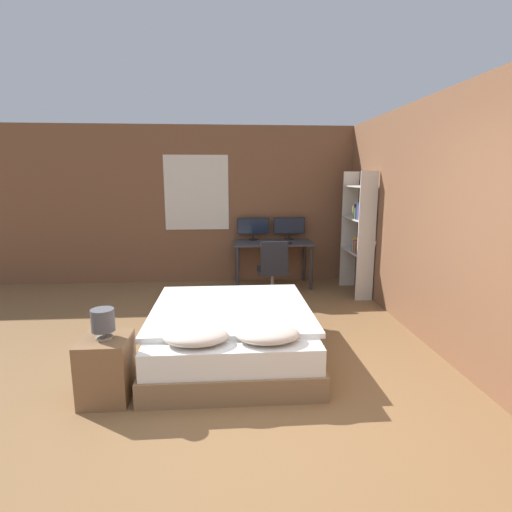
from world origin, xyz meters
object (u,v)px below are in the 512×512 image
computer_mouse (290,243)px  bookshelf (359,228)px  nightstand (107,368)px  monitor_right (289,227)px  monitor_left (253,227)px  bed (231,333)px  keyboard (275,244)px  desk (273,247)px  bedside_lamp (103,321)px  office_chair (273,276)px

computer_mouse → bookshelf: 1.11m
computer_mouse → nightstand: bearing=-122.5°
monitor_right → monitor_left: bearing=180.0°
bed → bookshelf: (2.02, 2.12, 0.80)m
keyboard → bookshelf: 1.36m
desk → monitor_right: monitor_right is taller
keyboard → computer_mouse: 0.26m
bedside_lamp → office_chair: bearing=57.7°
monitor_left → office_chair: bearing=-77.0°
bed → keyboard: bearing=73.4°
monitor_left → monitor_right: size_ratio=1.00×
bed → bedside_lamp: 1.34m
office_chair → computer_mouse: bearing=56.1°
monitor_right → computer_mouse: size_ratio=7.87×
bedside_lamp → bookshelf: (3.06, 2.85, 0.37)m
bedside_lamp → computer_mouse: 3.81m
monitor_left → bookshelf: bearing=-28.1°
desk → computer_mouse: bearing=-42.8°
nightstand → office_chair: size_ratio=0.59×
nightstand → computer_mouse: (2.05, 3.21, 0.51)m
bedside_lamp → bookshelf: size_ratio=0.13×
desk → monitor_left: monitor_left is taller
computer_mouse → monitor_left: bearing=139.7°
bedside_lamp → office_chair: (1.70, 2.69, -0.32)m
computer_mouse → office_chair: size_ratio=0.08×
computer_mouse → office_chair: (-0.35, -0.51, -0.42)m
bedside_lamp → computer_mouse: size_ratio=3.54×
bed → computer_mouse: 2.73m
bedside_lamp → nightstand: bearing=0.0°
bed → bookshelf: bookshelf is taller
monitor_right → computer_mouse: monitor_right is taller
monitor_left → desk: bearing=-38.0°
nightstand → monitor_left: 4.04m
desk → nightstand: bearing=-117.3°
monitor_right → keyboard: 0.62m
monitor_right → keyboard: bearing=-122.8°
desk → monitor_right: size_ratio=2.38×
bed → bookshelf: 3.04m
monitor_right → office_chair: size_ratio=0.61×
bed → computer_mouse: (1.00, 2.49, 0.52)m
desk → bookshelf: bookshelf is taller
monitor_left → keyboard: monitor_left is taller
monitor_left → computer_mouse: monitor_left is taller
bedside_lamp → monitor_right: 4.26m
bedside_lamp → keyboard: bedside_lamp is taller
bedside_lamp → monitor_left: size_ratio=0.45×
computer_mouse → office_chair: 0.75m
desk → bookshelf: (1.28, -0.61, 0.39)m
bedside_lamp → office_chair: size_ratio=0.27×
computer_mouse → keyboard: bearing=180.0°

